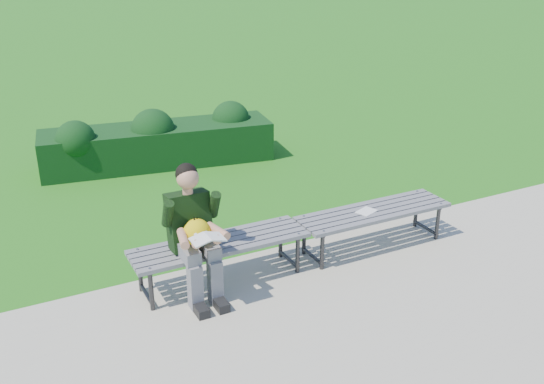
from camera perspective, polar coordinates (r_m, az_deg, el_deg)
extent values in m
plane|color=#286E17|center=(6.78, -2.08, -5.96)|extent=(80.00, 80.00, 0.00)
cube|color=#BBB39E|center=(5.48, 5.93, -13.63)|extent=(30.00, 3.50, 0.02)
cube|color=#1B3F15|center=(9.62, -10.66, 4.36)|extent=(3.60, 1.38, 0.60)
sphere|color=#1B3F15|center=(9.25, -18.00, 4.66)|extent=(0.65, 0.65, 0.58)
sphere|color=#1B3F15|center=(9.44, -11.14, 5.70)|extent=(0.76, 0.76, 0.67)
sphere|color=#1B3F15|center=(9.87, -3.90, 6.80)|extent=(0.69, 0.69, 0.61)
cube|color=slate|center=(5.90, -4.12, -5.67)|extent=(1.80, 0.08, 0.04)
cube|color=slate|center=(5.98, -4.51, -5.25)|extent=(1.80, 0.08, 0.04)
cube|color=slate|center=(6.07, -4.89, -4.84)|extent=(1.80, 0.08, 0.04)
cube|color=slate|center=(6.15, -5.26, -4.45)|extent=(1.80, 0.08, 0.04)
cube|color=slate|center=(6.24, -5.62, -4.06)|extent=(1.80, 0.09, 0.04)
cylinder|color=#2D2D30|center=(5.81, -11.30, -9.11)|extent=(0.04, 0.04, 0.41)
cylinder|color=#2D2D30|center=(6.13, -12.32, -7.41)|extent=(0.04, 0.04, 0.41)
cylinder|color=#2D2D30|center=(5.88, -11.96, -6.70)|extent=(0.04, 0.42, 0.04)
cylinder|color=#2D2D30|center=(6.04, -11.71, -9.42)|extent=(0.04, 0.42, 0.04)
cylinder|color=gray|center=(5.67, -11.44, -7.05)|extent=(0.02, 0.02, 0.01)
cylinder|color=gray|center=(6.03, -12.56, -5.28)|extent=(0.02, 0.02, 0.01)
cylinder|color=#2D2D30|center=(6.32, 2.42, -5.90)|extent=(0.04, 0.04, 0.41)
cylinder|color=#2D2D30|center=(6.61, 0.81, -4.51)|extent=(0.04, 0.04, 0.41)
cylinder|color=#2D2D30|center=(6.38, 1.61, -3.74)|extent=(0.04, 0.42, 0.04)
cylinder|color=#2D2D30|center=(6.53, 1.58, -6.32)|extent=(0.04, 0.42, 0.04)
cylinder|color=gray|center=(6.19, 2.54, -3.94)|extent=(0.02, 0.02, 0.01)
cylinder|color=gray|center=(6.52, 0.75, -2.50)|extent=(0.02, 0.02, 0.01)
cube|color=slate|center=(6.69, 10.60, -2.47)|extent=(1.80, 0.08, 0.04)
cube|color=slate|center=(6.76, 10.07, -2.14)|extent=(1.80, 0.08, 0.04)
cube|color=slate|center=(6.84, 9.56, -1.82)|extent=(1.80, 0.09, 0.04)
cube|color=slate|center=(6.91, 9.05, -1.51)|extent=(1.80, 0.08, 0.04)
cube|color=slate|center=(6.99, 8.56, -1.21)|extent=(1.80, 0.08, 0.04)
cylinder|color=#2D2D30|center=(6.39, 4.74, -5.62)|extent=(0.04, 0.04, 0.41)
cylinder|color=#2D2D30|center=(6.68, 3.04, -4.26)|extent=(0.04, 0.04, 0.41)
cylinder|color=#2D2D30|center=(6.45, 3.91, -3.48)|extent=(0.04, 0.42, 0.04)
cylinder|color=#2D2D30|center=(6.60, 3.84, -6.04)|extent=(0.04, 0.42, 0.04)
cylinder|color=gray|center=(6.27, 4.89, -3.67)|extent=(0.02, 0.02, 0.01)
cylinder|color=gray|center=(6.59, 3.00, -2.26)|extent=(0.02, 0.02, 0.01)
cylinder|color=#2D2D30|center=(7.26, 15.31, -2.80)|extent=(0.04, 0.04, 0.41)
cylinder|color=#2D2D30|center=(7.52, 13.41, -1.72)|extent=(0.04, 0.04, 0.41)
cylinder|color=#2D2D30|center=(7.31, 14.48, -0.95)|extent=(0.04, 0.42, 0.04)
cylinder|color=#2D2D30|center=(7.45, 14.24, -3.27)|extent=(0.04, 0.42, 0.04)
cylinder|color=gray|center=(7.15, 15.61, -1.05)|extent=(0.02, 0.02, 0.01)
cylinder|color=gray|center=(7.43, 13.50, 0.08)|extent=(0.02, 0.02, 0.01)
cube|color=gray|center=(5.77, -7.99, -5.54)|extent=(0.14, 0.42, 0.13)
cube|color=gray|center=(5.83, -6.14, -5.14)|extent=(0.14, 0.42, 0.13)
cube|color=gray|center=(5.77, -7.23, -8.84)|extent=(0.12, 0.13, 0.45)
cube|color=gray|center=(5.83, -5.37, -8.41)|extent=(0.12, 0.13, 0.45)
cube|color=black|center=(5.78, -6.79, -10.83)|extent=(0.11, 0.26, 0.09)
cube|color=black|center=(5.84, -4.93, -10.38)|extent=(0.11, 0.26, 0.09)
cube|color=black|center=(5.88, -7.84, -2.67)|extent=(0.40, 0.30, 0.59)
cylinder|color=tan|center=(5.73, -7.94, 0.15)|extent=(0.10, 0.10, 0.08)
sphere|color=tan|center=(5.67, -7.94, 1.30)|extent=(0.21, 0.21, 0.21)
sphere|color=black|center=(5.68, -8.06, 1.68)|extent=(0.21, 0.21, 0.21)
cylinder|color=black|center=(5.66, -9.77, -2.02)|extent=(0.10, 0.21, 0.30)
cylinder|color=black|center=(5.80, -5.45, -1.18)|extent=(0.10, 0.21, 0.30)
cylinder|color=tan|center=(5.56, -8.37, -4.34)|extent=(0.14, 0.31, 0.08)
cylinder|color=tan|center=(5.66, -5.12, -3.67)|extent=(0.14, 0.31, 0.08)
sphere|color=tan|center=(5.44, -7.12, -4.88)|extent=(0.09, 0.09, 0.09)
sphere|color=tan|center=(5.51, -5.16, -4.47)|extent=(0.09, 0.09, 0.09)
sphere|color=yellow|center=(5.70, -7.08, -3.78)|extent=(0.26, 0.26, 0.26)
cone|color=orange|center=(5.61, -6.67, -4.30)|extent=(0.08, 0.08, 0.08)
cone|color=black|center=(5.65, -7.32, -2.59)|extent=(0.03, 0.05, 0.08)
cone|color=black|center=(5.67, -7.07, -2.54)|extent=(0.03, 0.04, 0.07)
sphere|color=white|center=(5.59, -7.17, -3.99)|extent=(0.05, 0.05, 0.05)
sphere|color=white|center=(5.62, -6.31, -3.82)|extent=(0.05, 0.05, 0.05)
cube|color=white|center=(5.41, -6.82, -4.49)|extent=(0.15, 0.20, 0.05)
cube|color=white|center=(5.46, -5.34, -4.18)|extent=(0.15, 0.20, 0.05)
cube|color=white|center=(6.77, 8.88, -1.81)|extent=(0.26, 0.23, 0.01)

